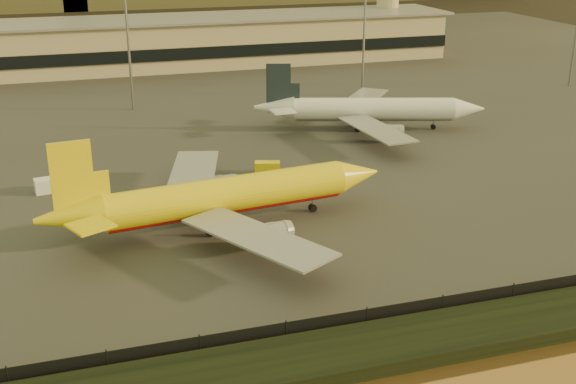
% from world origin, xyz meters
% --- Properties ---
extents(ground, '(900.00, 900.00, 0.00)m').
position_xyz_m(ground, '(0.00, 0.00, 0.00)').
color(ground, black).
rests_on(ground, ground).
extents(embankment, '(320.00, 7.00, 1.40)m').
position_xyz_m(embankment, '(0.00, -17.00, 0.70)').
color(embankment, black).
rests_on(embankment, ground).
extents(tarmac, '(320.00, 220.00, 0.20)m').
position_xyz_m(tarmac, '(0.00, 95.00, 0.10)').
color(tarmac, '#2D2D2D').
rests_on(tarmac, ground).
extents(perimeter_fence, '(300.00, 0.05, 2.20)m').
position_xyz_m(perimeter_fence, '(0.00, -13.00, 1.30)').
color(perimeter_fence, black).
rests_on(perimeter_fence, tarmac).
extents(terminal_building, '(202.00, 25.00, 12.60)m').
position_xyz_m(terminal_building, '(-14.52, 125.55, 6.25)').
color(terminal_building, tan).
rests_on(terminal_building, tarmac).
extents(apron_light_masts, '(152.20, 12.20, 25.40)m').
position_xyz_m(apron_light_masts, '(15.00, 75.00, 15.70)').
color(apron_light_masts, slate).
rests_on(apron_light_masts, tarmac).
extents(dhl_cargo_jet, '(45.15, 43.91, 13.48)m').
position_xyz_m(dhl_cargo_jet, '(-5.67, 15.12, 4.23)').
color(dhl_cargo_jet, yellow).
rests_on(dhl_cargo_jet, tarmac).
extents(white_narrowbody_jet, '(41.83, 39.82, 12.27)m').
position_xyz_m(white_narrowbody_jet, '(30.30, 51.79, 3.86)').
color(white_narrowbody_jet, white).
rests_on(white_narrowbody_jet, tarmac).
extents(gse_vehicle_yellow, '(4.19, 2.78, 1.73)m').
position_xyz_m(gse_vehicle_yellow, '(5.50, 33.64, 1.07)').
color(gse_vehicle_yellow, yellow).
rests_on(gse_vehicle_yellow, tarmac).
extents(gse_vehicle_white, '(4.81, 2.70, 2.05)m').
position_xyz_m(gse_vehicle_white, '(-26.32, 34.96, 1.22)').
color(gse_vehicle_white, white).
rests_on(gse_vehicle_white, tarmac).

